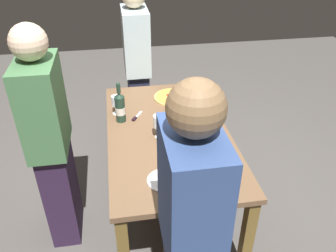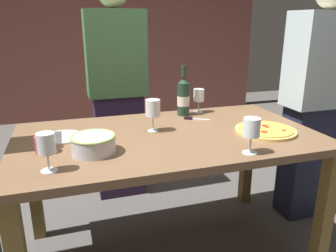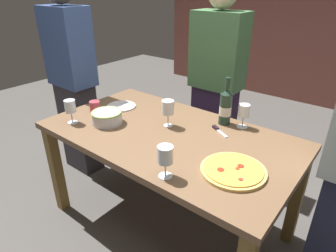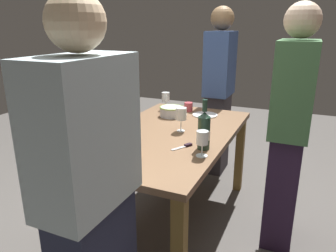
{
  "view_description": "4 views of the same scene",
  "coord_description": "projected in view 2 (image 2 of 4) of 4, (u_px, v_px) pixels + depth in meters",
  "views": [
    {
      "loc": [
        -2.13,
        0.35,
        2.16
      ],
      "look_at": [
        0.0,
        0.0,
        0.8
      ],
      "focal_mm": 36.73,
      "sensor_mm": 36.0,
      "label": 1
    },
    {
      "loc": [
        -0.5,
        -1.59,
        1.33
      ],
      "look_at": [
        0.0,
        0.0,
        0.8
      ],
      "focal_mm": 35.1,
      "sensor_mm": 36.0,
      "label": 2
    },
    {
      "loc": [
        1.01,
        -1.26,
        1.6
      ],
      "look_at": [
        0.0,
        0.0,
        0.8
      ],
      "focal_mm": 30.95,
      "sensor_mm": 36.0,
      "label": 3
    },
    {
      "loc": [
        2.01,
        0.9,
        1.49
      ],
      "look_at": [
        0.0,
        0.0,
        0.8
      ],
      "focal_mm": 33.88,
      "sensor_mm": 36.0,
      "label": 4
    }
  ],
  "objects": [
    {
      "name": "ground_plane",
      "position": [
        168.0,
        251.0,
        1.99
      ],
      "size": [
        8.0,
        8.0,
        0.0
      ],
      "primitive_type": "plane",
      "color": "#504C49"
    },
    {
      "name": "dining_table",
      "position": [
        168.0,
        150.0,
        1.79
      ],
      "size": [
        1.6,
        0.9,
        0.75
      ],
      "color": "brown",
      "rests_on": "ground"
    },
    {
      "name": "brick_wall_back",
      "position": [
        98.0,
        25.0,
        4.51
      ],
      "size": [
        4.71,
        0.16,
        2.58
      ],
      "primitive_type": "cube",
      "color": "brown",
      "rests_on": "ground"
    },
    {
      "name": "pizza",
      "position": [
        265.0,
        130.0,
        1.79
      ],
      "size": [
        0.33,
        0.33,
        0.03
      ],
      "color": "#DFBA60",
      "rests_on": "dining_table"
    },
    {
      "name": "serving_bowl",
      "position": [
        93.0,
        143.0,
        1.5
      ],
      "size": [
        0.21,
        0.21,
        0.09
      ],
      "color": "silver",
      "rests_on": "dining_table"
    },
    {
      "name": "wine_bottle",
      "position": [
        183.0,
        96.0,
        2.1
      ],
      "size": [
        0.08,
        0.08,
        0.32
      ],
      "color": "#1F382A",
      "rests_on": "dining_table"
    },
    {
      "name": "wine_glass_near_pizza",
      "position": [
        153.0,
        108.0,
        1.78
      ],
      "size": [
        0.08,
        0.08,
        0.18
      ],
      "color": "white",
      "rests_on": "dining_table"
    },
    {
      "name": "wine_glass_by_bottle",
      "position": [
        46.0,
        145.0,
        1.29
      ],
      "size": [
        0.07,
        0.07,
        0.16
      ],
      "color": "white",
      "rests_on": "dining_table"
    },
    {
      "name": "wine_glass_far_left",
      "position": [
        199.0,
        97.0,
        2.16
      ],
      "size": [
        0.07,
        0.07,
        0.16
      ],
      "color": "white",
      "rests_on": "dining_table"
    },
    {
      "name": "wine_glass_far_right",
      "position": [
        252.0,
        129.0,
        1.47
      ],
      "size": [
        0.08,
        0.08,
        0.17
      ],
      "color": "white",
      "rests_on": "dining_table"
    },
    {
      "name": "cup_amber",
      "position": [
        43.0,
        144.0,
        1.5
      ],
      "size": [
        0.08,
        0.08,
        0.08
      ],
      "primitive_type": "cylinder",
      "color": "#B4404A",
      "rests_on": "dining_table"
    },
    {
      "name": "side_plate",
      "position": [
        62.0,
        137.0,
        1.7
      ],
      "size": [
        0.22,
        0.22,
        0.01
      ],
      "primitive_type": "cylinder",
      "color": "white",
      "rests_on": "dining_table"
    },
    {
      "name": "pizza_knife",
      "position": [
        193.0,
        119.0,
        2.03
      ],
      "size": [
        0.15,
        0.1,
        0.02
      ],
      "color": "silver",
      "rests_on": "dining_table"
    },
    {
      "name": "person_host",
      "position": [
        318.0,
        103.0,
        2.18
      ],
      "size": [
        0.45,
        0.24,
        1.61
      ],
      "rotation": [
        0.0,
        0.0,
        -3.02
      ],
      "color": "#21253C",
      "rests_on": "ground"
    },
    {
      "name": "person_guest_right",
      "position": [
        117.0,
        92.0,
        2.45
      ],
      "size": [
        0.42,
        0.24,
        1.64
      ],
      "rotation": [
        0.0,
        0.0,
        -1.41
      ],
      "color": "#2D1D37",
      "rests_on": "ground"
    }
  ]
}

